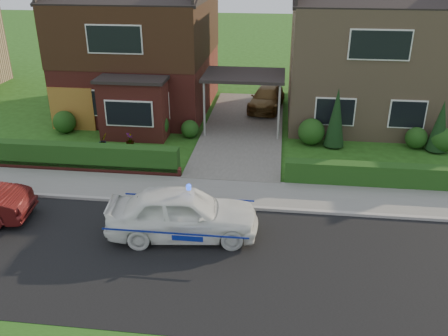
# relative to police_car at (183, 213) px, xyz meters

# --- Properties ---
(ground) EXTENTS (120.00, 120.00, 0.00)m
(ground) POSITION_rel_police_car_xyz_m (1.01, -1.20, -0.78)
(ground) COLOR #214A13
(ground) RESTS_ON ground
(road) EXTENTS (60.00, 6.00, 0.02)m
(road) POSITION_rel_police_car_xyz_m (1.01, -1.20, -0.78)
(road) COLOR black
(road) RESTS_ON ground
(kerb) EXTENTS (60.00, 0.16, 0.12)m
(kerb) POSITION_rel_police_car_xyz_m (1.01, 1.85, -0.72)
(kerb) COLOR #9E9993
(kerb) RESTS_ON ground
(sidewalk) EXTENTS (60.00, 2.00, 0.10)m
(sidewalk) POSITION_rel_police_car_xyz_m (1.01, 2.90, -0.73)
(sidewalk) COLOR slate
(sidewalk) RESTS_ON ground
(driveway) EXTENTS (3.80, 12.00, 0.12)m
(driveway) POSITION_rel_police_car_xyz_m (1.01, 9.80, -0.72)
(driveway) COLOR #666059
(driveway) RESTS_ON ground
(house_left) EXTENTS (7.50, 9.53, 7.25)m
(house_left) POSITION_rel_police_car_xyz_m (-4.77, 12.70, 3.03)
(house_left) COLOR maroon
(house_left) RESTS_ON ground
(house_right) EXTENTS (7.50, 8.06, 7.25)m
(house_right) POSITION_rel_police_car_xyz_m (6.81, 12.79, 2.88)
(house_right) COLOR #987C5D
(house_right) RESTS_ON ground
(carport_link) EXTENTS (3.80, 3.00, 2.77)m
(carport_link) POSITION_rel_police_car_xyz_m (1.01, 9.75, 1.88)
(carport_link) COLOR black
(carport_link) RESTS_ON ground
(garage_door) EXTENTS (2.20, 0.10, 2.10)m
(garage_door) POSITION_rel_police_car_xyz_m (-7.24, 8.76, 0.27)
(garage_door) COLOR #976621
(garage_door) RESTS_ON ground
(dwarf_wall) EXTENTS (7.70, 0.25, 0.36)m
(dwarf_wall) POSITION_rel_police_car_xyz_m (-4.79, 4.10, -0.60)
(dwarf_wall) COLOR maroon
(dwarf_wall) RESTS_ON ground
(hedge_left) EXTENTS (7.50, 0.55, 0.90)m
(hedge_left) POSITION_rel_police_car_xyz_m (-4.79, 4.25, -0.78)
(hedge_left) COLOR #173711
(hedge_left) RESTS_ON ground
(hedge_right) EXTENTS (7.50, 0.55, 0.80)m
(hedge_right) POSITION_rel_police_car_xyz_m (6.81, 4.15, -0.78)
(hedge_right) COLOR #173711
(hedge_right) RESTS_ON ground
(shrub_left_far) EXTENTS (1.08, 1.08, 1.08)m
(shrub_left_far) POSITION_rel_police_car_xyz_m (-7.49, 8.30, -0.24)
(shrub_left_far) COLOR #173711
(shrub_left_far) RESTS_ON ground
(shrub_left_mid) EXTENTS (1.32, 1.32, 1.32)m
(shrub_left_mid) POSITION_rel_police_car_xyz_m (-2.99, 8.10, -0.12)
(shrub_left_mid) COLOR #173711
(shrub_left_mid) RESTS_ON ground
(shrub_left_near) EXTENTS (0.84, 0.84, 0.84)m
(shrub_left_near) POSITION_rel_police_car_xyz_m (-1.39, 8.40, -0.36)
(shrub_left_near) COLOR #173711
(shrub_left_near) RESTS_ON ground
(shrub_right_near) EXTENTS (1.20, 1.20, 1.20)m
(shrub_right_near) POSITION_rel_police_car_xyz_m (4.21, 8.20, -0.18)
(shrub_right_near) COLOR #173711
(shrub_right_near) RESTS_ON ground
(shrub_right_mid) EXTENTS (0.96, 0.96, 0.96)m
(shrub_right_mid) POSITION_rel_police_car_xyz_m (8.81, 8.30, -0.30)
(shrub_right_mid) COLOR #173711
(shrub_right_mid) RESTS_ON ground
(shrub_right_far) EXTENTS (1.08, 1.08, 1.08)m
(shrub_right_far) POSITION_rel_police_car_xyz_m (9.81, 8.00, -0.24)
(shrub_right_far) COLOR #173711
(shrub_right_far) RESTS_ON ground
(conifer_a) EXTENTS (0.90, 0.90, 2.60)m
(conifer_a) POSITION_rel_police_car_xyz_m (5.21, 8.00, 0.52)
(conifer_a) COLOR black
(conifer_a) RESTS_ON ground
(conifer_b) EXTENTS (0.90, 0.90, 2.20)m
(conifer_b) POSITION_rel_police_car_xyz_m (9.61, 8.00, 0.32)
(conifer_b) COLOR black
(conifer_b) RESTS_ON ground
(police_car) EXTENTS (4.20, 4.75, 1.72)m
(police_car) POSITION_rel_police_car_xyz_m (0.00, 0.00, 0.00)
(police_car) COLOR white
(police_car) RESTS_ON ground
(driveway_car) EXTENTS (2.12, 4.11, 1.14)m
(driveway_car) POSITION_rel_police_car_xyz_m (2.01, 13.04, -0.09)
(driveway_car) COLOR brown
(driveway_car) RESTS_ON driveway
(potted_plant_a) EXTENTS (0.42, 0.32, 0.73)m
(potted_plant_a) POSITION_rel_police_car_xyz_m (-2.63, 4.80, -0.41)
(potted_plant_a) COLOR gray
(potted_plant_a) RESTS_ON ground
(potted_plant_b) EXTENTS (0.50, 0.47, 0.72)m
(potted_plant_b) POSITION_rel_police_car_xyz_m (-4.91, 6.49, -0.42)
(potted_plant_b) COLOR gray
(potted_plant_b) RESTS_ON ground
(potted_plant_c) EXTENTS (0.39, 0.39, 0.67)m
(potted_plant_c) POSITION_rel_police_car_xyz_m (-3.79, 6.79, -0.44)
(potted_plant_c) COLOR gray
(potted_plant_c) RESTS_ON ground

